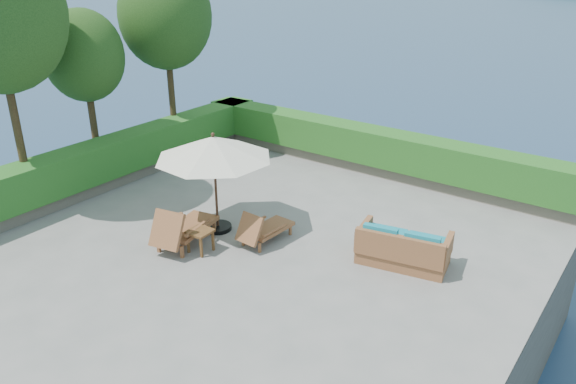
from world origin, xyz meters
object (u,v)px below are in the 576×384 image
Objects in this scene: lounge_left at (182,228)px; wicker_loveseat at (403,249)px; side_table at (200,234)px; patio_umbrella at (214,148)px; lounge_right at (263,229)px.

wicker_loveseat is (4.43, 2.15, -0.07)m from lounge_left.
lounge_left is at bearing -165.00° from wicker_loveseat.
patio_umbrella is at bearing 112.79° from side_table.
patio_umbrella is at bearing -170.62° from lounge_right.
lounge_left reaches higher than side_table.
patio_umbrella reaches higher than lounge_left.
lounge_left is 1.28× the size of lounge_right.
lounge_left reaches higher than wicker_loveseat.
patio_umbrella reaches higher than wicker_loveseat.
lounge_left is 3.60× the size of side_table.
side_table is (0.43, -1.03, -1.64)m from patio_umbrella.
lounge_right reaches higher than side_table.
side_table is at bearing -9.33° from lounge_left.
lounge_right is at bearing 28.84° from lounge_left.
patio_umbrella is 2.16m from lounge_right.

